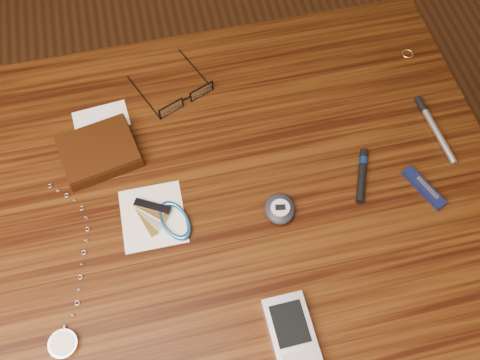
{
  "coord_description": "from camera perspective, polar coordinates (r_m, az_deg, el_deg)",
  "views": [
    {
      "loc": [
        -0.02,
        -0.38,
        1.51
      ],
      "look_at": [
        0.07,
        0.01,
        0.76
      ],
      "focal_mm": 40.0,
      "sensor_mm": 36.0,
      "label": 1
    }
  ],
  "objects": [
    {
      "name": "ground",
      "position": [
        1.56,
        -2.62,
        -14.4
      ],
      "size": [
        3.8,
        3.8,
        0.0
      ],
      "primitive_type": "plane",
      "color": "#472814",
      "rests_on": "ground"
    },
    {
      "name": "desk",
      "position": [
        0.94,
        -4.21,
        -4.88
      ],
      "size": [
        1.0,
        0.7,
        0.75
      ],
      "color": "#361C08",
      "rests_on": "ground"
    },
    {
      "name": "wallet_and_card",
      "position": [
        0.91,
        -14.8,
        3.04
      ],
      "size": [
        0.14,
        0.16,
        0.03
      ],
      "color": "black",
      "rests_on": "desk"
    },
    {
      "name": "eyeglasses",
      "position": [
        0.95,
        -5.95,
        8.73
      ],
      "size": [
        0.15,
        0.15,
        0.02
      ],
      "color": "black",
      "rests_on": "desk"
    },
    {
      "name": "gold_ring",
      "position": [
        1.06,
        17.44,
        12.73
      ],
      "size": [
        0.03,
        0.03,
        0.0
      ],
      "primitive_type": "torus",
      "rotation": [
        0.0,
        0.0,
        0.43
      ],
      "color": "#ECB970",
      "rests_on": "desk"
    },
    {
      "name": "pocket_watch",
      "position": [
        0.81,
        -18.26,
        -15.63
      ],
      "size": [
        0.07,
        0.28,
        0.01
      ],
      "color": "silver",
      "rests_on": "desk"
    },
    {
      "name": "pda_phone",
      "position": [
        0.77,
        5.59,
        -16.12
      ],
      "size": [
        0.06,
        0.11,
        0.02
      ],
      "color": "silver",
      "rests_on": "desk"
    },
    {
      "name": "pedometer",
      "position": [
        0.83,
        4.25,
        -3.07
      ],
      "size": [
        0.06,
        0.06,
        0.02
      ],
      "color": "black",
      "rests_on": "desk"
    },
    {
      "name": "notepad_keys",
      "position": [
        0.84,
        -8.13,
        -4.04
      ],
      "size": [
        0.12,
        0.11,
        0.01
      ],
      "color": "white",
      "rests_on": "desk"
    },
    {
      "name": "pocket_knife",
      "position": [
        0.9,
        19.02,
        -0.78
      ],
      "size": [
        0.05,
        0.08,
        0.01
      ],
      "color": "black",
      "rests_on": "desk"
    },
    {
      "name": "silver_pen",
      "position": [
        0.97,
        19.83,
        5.62
      ],
      "size": [
        0.02,
        0.14,
        0.01
      ],
      "color": "#B0B0B4",
      "rests_on": "desk"
    },
    {
      "name": "black_blue_pen",
      "position": [
        0.89,
        12.89,
        0.67
      ],
      "size": [
        0.05,
        0.09,
        0.01
      ],
      "color": "black",
      "rests_on": "desk"
    }
  ]
}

